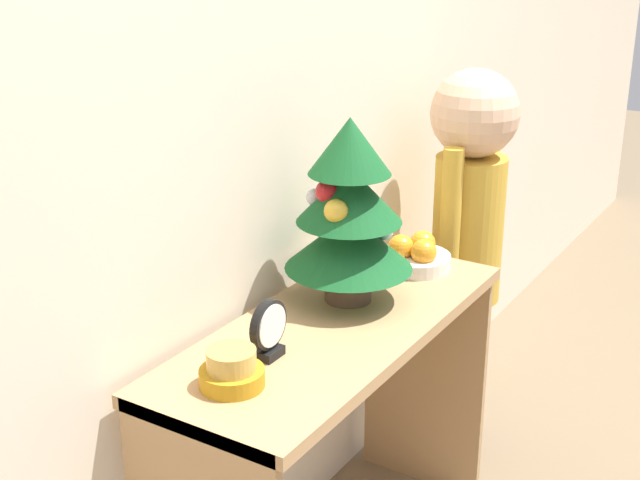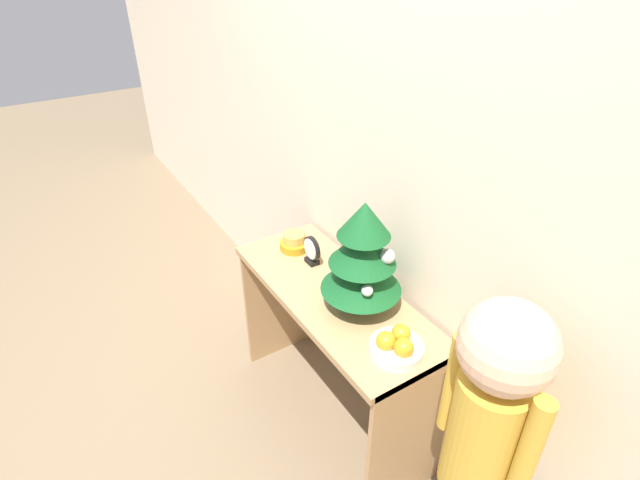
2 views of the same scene
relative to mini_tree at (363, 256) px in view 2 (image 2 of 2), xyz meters
name	(u,v)px [view 2 (image 2 of 2)]	position (x,y,z in m)	size (l,w,h in m)	color
ground_plane	(295,430)	(-0.12, -0.23, -0.92)	(12.00, 12.00, 0.00)	#7A664C
back_wall	(393,146)	(-0.12, 0.20, 0.33)	(7.00, 0.05, 2.50)	beige
console_table	(333,325)	(-0.12, -0.04, -0.39)	(0.99, 0.39, 0.70)	tan
mini_tree	(363,256)	(0.00, 0.00, 0.00)	(0.30, 0.30, 0.44)	#4C3828
fruit_bowl	(396,345)	(0.26, -0.05, -0.19)	(0.18, 0.18, 0.09)	silver
singing_bowl	(294,242)	(-0.47, -0.01, -0.19)	(0.13, 0.13, 0.08)	#B78419
desk_clock	(312,251)	(-0.33, -0.01, -0.16)	(0.11, 0.04, 0.13)	black
child_figure	(488,416)	(0.63, -0.03, -0.15)	(0.32, 0.25, 1.16)	#38384C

